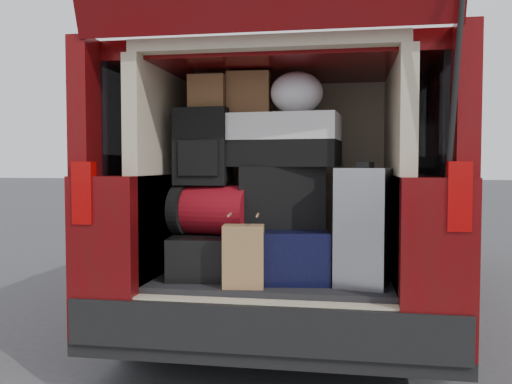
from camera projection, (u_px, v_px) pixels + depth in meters
minivan at (301, 193)px, 4.62m from camera, size 1.90×5.35×2.77m
load_floor at (277, 319)px, 3.09m from camera, size 1.24×1.05×0.55m
black_hardshell at (211, 253)px, 3.01m from camera, size 0.47×0.60×0.22m
navy_hardshell at (280, 251)px, 2.96m from camera, size 0.58×0.67×0.27m
silver_roller at (365, 226)px, 2.76m from camera, size 0.32×0.43×0.59m
kraft_bag at (244, 256)px, 2.67m from camera, size 0.21×0.15×0.31m
red_duffel at (213, 210)px, 2.97m from camera, size 0.46×0.34×0.27m
black_soft_case at (282, 197)px, 2.95m from camera, size 0.48×0.32×0.33m
backpack at (203, 147)px, 2.97m from camera, size 0.30×0.19×0.42m
twotone_duffel at (280, 141)px, 2.96m from camera, size 0.67×0.39×0.29m
grocery_sack_lower at (209, 92)px, 2.99m from camera, size 0.20×0.16×0.18m
grocery_sack_upper at (249, 95)px, 3.03m from camera, size 0.24×0.20×0.23m
plastic_bag_center at (297, 93)px, 2.94m from camera, size 0.31×0.30×0.23m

